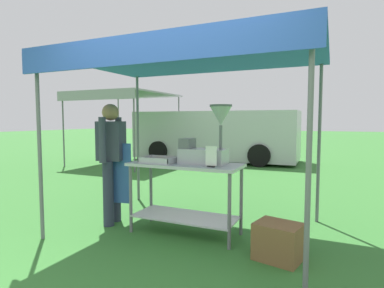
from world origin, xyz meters
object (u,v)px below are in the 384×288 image
Objects in this scene: donut_cart at (185,184)px; menu_sign at (211,158)px; donut_fryer at (207,142)px; van_silver at (216,135)px; neighbour_tent at (123,96)px; stall_canopy at (189,61)px; vendor at (112,157)px; supply_crate at (278,241)px; donut_tray at (159,161)px.

donut_cart is 0.55m from menu_sign.
donut_fryer is 7.14m from van_silver.
donut_fryer is at bearing -45.08° from neighbour_tent.
stall_canopy is at bearing 90.00° from donut_cart.
donut_fryer is at bearing 5.07° from vendor.
van_silver is at bearing 109.19° from donut_fryer.
van_silver is (-2.08, 6.80, 0.26)m from donut_cart.
donut_cart is 0.48× the size of neighbour_tent.
donut_fryer is 1.40× the size of supply_crate.
donut_tray is (-0.33, -0.17, -1.22)m from stall_canopy.
donut_fryer reaches higher than supply_crate.
donut_fryer is at bearing -8.78° from stall_canopy.
supply_crate is (1.16, -0.37, -1.93)m from stall_canopy.
menu_sign reaches higher than supply_crate.
vendor is 6.06m from neighbour_tent.
neighbour_tent is at bearing 133.51° from stall_canopy.
supply_crate is (1.16, -0.27, -0.44)m from donut_cart.
donut_cart is 3.26× the size of donut_tray.
donut_tray is 7.09m from van_silver.
van_silver is at bearing 114.62° from supply_crate.
van_silver is (-1.75, 6.87, -0.02)m from donut_tray.
menu_sign is at bearing -22.35° from donut_cart.
donut_fryer is at bearing 12.08° from donut_cart.
donut_cart is 2.75× the size of supply_crate.
vendor is 2.34m from supply_crate.
van_silver is (-2.08, 6.70, -1.23)m from stall_canopy.
donut_fryer is at bearing -70.81° from van_silver.
vendor is 0.29× the size of van_silver.
stall_canopy is 7.12m from van_silver.
donut_cart is 7.12m from van_silver.
donut_tray is at bearing 172.25° from supply_crate.
donut_fryer is 0.25× the size of neighbour_tent.
stall_canopy is 1.10× the size of neighbour_tent.
donut_cart is (-0.00, -0.10, -1.49)m from stall_canopy.
menu_sign is at bearing -59.28° from donut_fryer.
van_silver reaches higher than donut_tray.
donut_cart is at bearing 3.27° from vendor.
donut_tray is 0.73m from vendor.
vendor is at bearing -171.48° from stall_canopy.
van_silver is at bearing 107.25° from stall_canopy.
menu_sign is at bearing -7.44° from donut_tray.
stall_canopy is at bearing 171.22° from donut_fryer.
van_silver is (-2.35, 6.74, -0.25)m from donut_fryer.
vendor is at bearing 175.97° from menu_sign.
supply_crate is 0.09× the size of van_silver.
donut_tray is 0.08× the size of van_silver.
stall_canopy is 0.56× the size of van_silver.
stall_canopy is 6.23× the size of supply_crate.
van_silver reaches higher than donut_fryer.
donut_fryer reaches higher than donut_tray.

